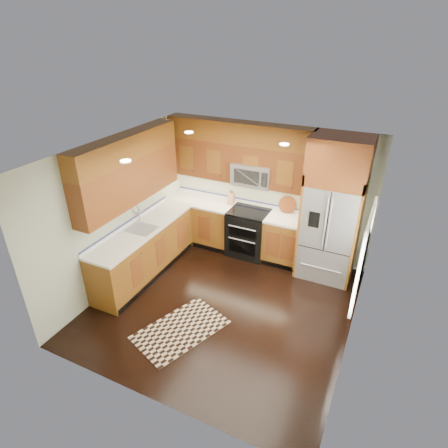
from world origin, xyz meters
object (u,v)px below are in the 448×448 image
at_px(refrigerator, 332,210).
at_px(utensil_crock, 302,214).
at_px(knife_block, 231,198).
at_px(rug, 181,330).
at_px(range, 248,233).

bearing_deg(refrigerator, utensil_crock, 163.26).
height_order(knife_block, utensil_crock, utensil_crock).
relative_size(refrigerator, knife_block, 8.96).
distance_m(rug, knife_block, 2.89).
xyz_separation_m(knife_block, utensil_crock, (1.46, -0.05, -0.01)).
bearing_deg(refrigerator, range, 178.60).
distance_m(rug, utensil_crock, 3.01).
distance_m(knife_block, utensil_crock, 1.46).
bearing_deg(rug, refrigerator, 77.40).
xyz_separation_m(range, rug, (-0.08, -2.48, -0.46)).
height_order(range, knife_block, knife_block).
distance_m(range, rug, 2.53).
relative_size(refrigerator, utensil_crock, 8.41).
bearing_deg(range, utensil_crock, 7.27).
bearing_deg(knife_block, rug, -81.97).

